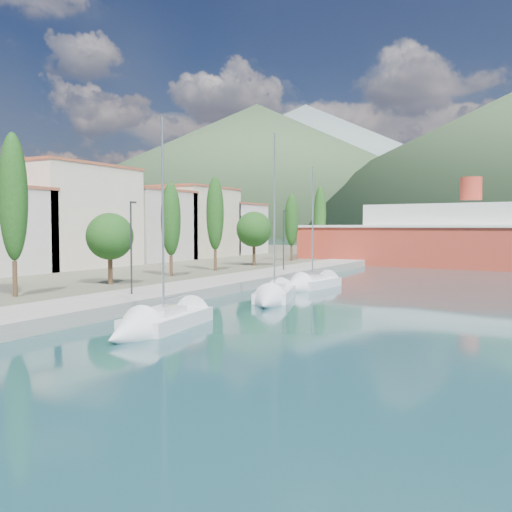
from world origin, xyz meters
The scene contains 9 objects.
ground centered at (0.00, 120.00, 0.00)m, with size 1400.00×1400.00×0.00m, color #194046.
quay centered at (-9.00, 26.00, 0.40)m, with size 5.00×88.00×0.80m, color gray.
land_strip centered at (-47.00, 36.00, 0.35)m, with size 70.00×148.00×0.70m, color #565644.
town_buildings centered at (-32.00, 36.91, 5.57)m, with size 9.20×69.20×11.30m.
tree_row centered at (-15.22, 31.59, 5.77)m, with size 4.08×63.65×10.52m.
lamp_posts centered at (-9.00, 14.66, 4.08)m, with size 0.15×44.76×6.06m.
sailboat_near centered at (-2.03, 6.45, 0.31)m, with size 3.38×8.37×11.69m.
sailboat_mid centered at (-1.65, 19.35, 0.31)m, with size 4.90×9.10×12.69m.
sailboat_far centered at (-2.88, 28.02, 0.31)m, with size 3.30×7.81×11.13m.
Camera 1 is at (15.42, -15.46, 5.24)m, focal length 40.00 mm.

